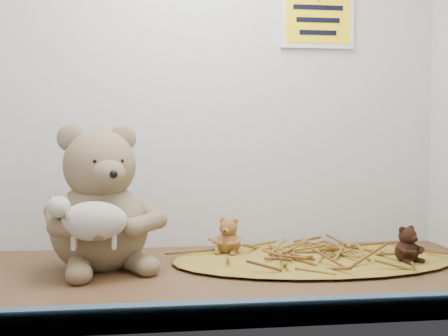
{
  "coord_description": "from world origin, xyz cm",
  "views": [
    {
      "loc": [
        -10.59,
        -104.92,
        26.2
      ],
      "look_at": [
        3.51,
        2.72,
        20.51
      ],
      "focal_mm": 45.0,
      "sensor_mm": 36.0,
      "label": 1
    }
  ],
  "objects": [
    {
      "name": "toy_lamb",
      "position": [
        -20.91,
        -1.36,
        11.21
      ],
      "size": [
        15.62,
        9.53,
        10.09
      ],
      "primitive_type": null,
      "color": "beige",
      "rests_on": "main_teddy"
    },
    {
      "name": "wall_sign",
      "position": [
        30.0,
        29.4,
        55.0
      ],
      "size": [
        16.0,
        1.2,
        11.0
      ],
      "primitive_type": "cube",
      "color": "yellow",
      "rests_on": "back_wall"
    },
    {
      "name": "front_rail",
      "position": [
        0.0,
        -28.8,
        1.8
      ],
      "size": [
        119.28,
        2.2,
        3.6
      ],
      "primitive_type": "cube",
      "color": "#37556A",
      "rests_on": "shelf_floor"
    },
    {
      "name": "main_teddy",
      "position": [
        -20.91,
        9.06,
        14.54
      ],
      "size": [
        30.69,
        31.44,
        29.07
      ],
      "primitive_type": null,
      "rotation": [
        0.0,
        0.0,
        0.36
      ],
      "color": "#8B7256",
      "rests_on": "shelf_floor"
    },
    {
      "name": "mini_teddy_tan",
      "position": [
        6.38,
        16.67,
        5.13
      ],
      "size": [
        8.68,
        8.84,
        7.9
      ],
      "primitive_type": null,
      "rotation": [
        0.0,
        0.0,
        -0.46
      ],
      "color": "olive",
      "rests_on": "straw_bed"
    },
    {
      "name": "alcove_shell",
      "position": [
        0.0,
        9.0,
        45.0
      ],
      "size": [
        120.4,
        60.2,
        90.4
      ],
      "color": "#492F19",
      "rests_on": "ground"
    },
    {
      "name": "straw_bed",
      "position": [
        23.93,
        10.0,
        0.59
      ],
      "size": [
        61.03,
        35.44,
        1.18
      ],
      "primitive_type": "ellipsoid",
      "color": "brown",
      "rests_on": "shelf_floor"
    },
    {
      "name": "mini_teddy_brown",
      "position": [
        41.48,
        3.34,
        4.9
      ],
      "size": [
        8.09,
        8.25,
        7.44
      ],
      "primitive_type": null,
      "rotation": [
        0.0,
        0.0,
        0.43
      ],
      "color": "black",
      "rests_on": "straw_bed"
    }
  ]
}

